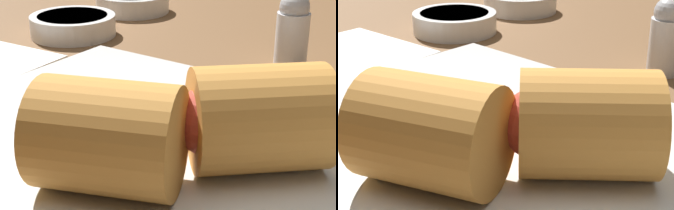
# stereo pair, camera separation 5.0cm
# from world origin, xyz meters

# --- Properties ---
(table_surface) EXTENTS (1.80, 1.40, 0.02)m
(table_surface) POSITION_xyz_m (0.00, 0.00, 0.01)
(table_surface) COLOR brown
(table_surface) RESTS_ON ground
(serving_plate) EXTENTS (0.34, 0.25, 0.01)m
(serving_plate) POSITION_xyz_m (-0.03, 0.01, 0.03)
(serving_plate) COLOR silver
(serving_plate) RESTS_ON table_surface
(roll_front_left) EXTENTS (0.10, 0.09, 0.06)m
(roll_front_left) POSITION_xyz_m (0.03, 0.01, 0.07)
(roll_front_left) COLOR #C68438
(roll_front_left) RESTS_ON serving_plate
(roll_front_right) EXTENTS (0.09, 0.08, 0.06)m
(roll_front_right) POSITION_xyz_m (-0.03, -0.05, 0.07)
(roll_front_right) COLOR #C68438
(roll_front_right) RESTS_ON serving_plate
(dipping_bowl_near) EXTENTS (0.09, 0.09, 0.02)m
(dipping_bowl_near) POSITION_xyz_m (-0.28, 0.19, 0.03)
(dipping_bowl_near) COLOR white
(dipping_bowl_near) RESTS_ON table_surface
(dipping_bowl_far) EXTENTS (0.09, 0.09, 0.02)m
(dipping_bowl_far) POSITION_xyz_m (-0.29, 0.31, 0.03)
(dipping_bowl_far) COLOR white
(dipping_bowl_far) RESTS_ON table_surface
(salt_shaker) EXTENTS (0.03, 0.03, 0.07)m
(salt_shaker) POSITION_xyz_m (-0.04, 0.23, 0.05)
(salt_shaker) COLOR silver
(salt_shaker) RESTS_ON table_surface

